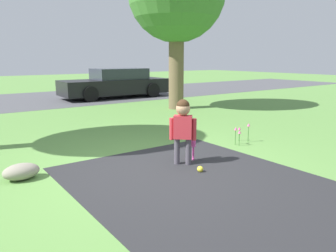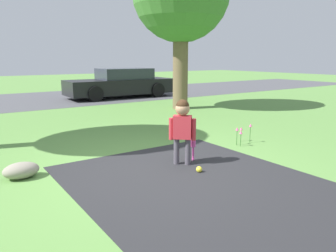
{
  "view_description": "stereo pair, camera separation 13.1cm",
  "coord_description": "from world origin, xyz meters",
  "px_view_note": "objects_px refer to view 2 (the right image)",
  "views": [
    {
      "loc": [
        -2.62,
        -4.05,
        1.68
      ],
      "look_at": [
        0.53,
        0.3,
        0.56
      ],
      "focal_mm": 35.0,
      "sensor_mm": 36.0,
      "label": 1
    },
    {
      "loc": [
        -2.51,
        -4.13,
        1.68
      ],
      "look_at": [
        0.53,
        0.3,
        0.56
      ],
      "focal_mm": 35.0,
      "sensor_mm": 36.0,
      "label": 2
    }
  ],
  "objects_px": {
    "baseball_bat": "(193,139)",
    "sports_ball": "(199,169)",
    "child": "(182,123)",
    "parked_car": "(121,84)"
  },
  "relations": [
    {
      "from": "baseball_bat",
      "to": "sports_ball",
      "type": "height_order",
      "value": "baseball_bat"
    },
    {
      "from": "sports_ball",
      "to": "parked_car",
      "type": "xyz_separation_m",
      "value": [
        3.34,
        9.26,
        0.54
      ]
    },
    {
      "from": "child",
      "to": "baseball_bat",
      "type": "height_order",
      "value": "child"
    },
    {
      "from": "baseball_bat",
      "to": "parked_car",
      "type": "bearing_deg",
      "value": 70.82
    },
    {
      "from": "child",
      "to": "parked_car",
      "type": "bearing_deg",
      "value": 113.17
    },
    {
      "from": "sports_ball",
      "to": "parked_car",
      "type": "relative_size",
      "value": 0.02
    },
    {
      "from": "child",
      "to": "sports_ball",
      "type": "bearing_deg",
      "value": -48.18
    },
    {
      "from": "baseball_bat",
      "to": "parked_car",
      "type": "height_order",
      "value": "parked_car"
    },
    {
      "from": "child",
      "to": "parked_car",
      "type": "height_order",
      "value": "parked_car"
    },
    {
      "from": "child",
      "to": "parked_car",
      "type": "distance_m",
      "value": 9.42
    }
  ]
}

